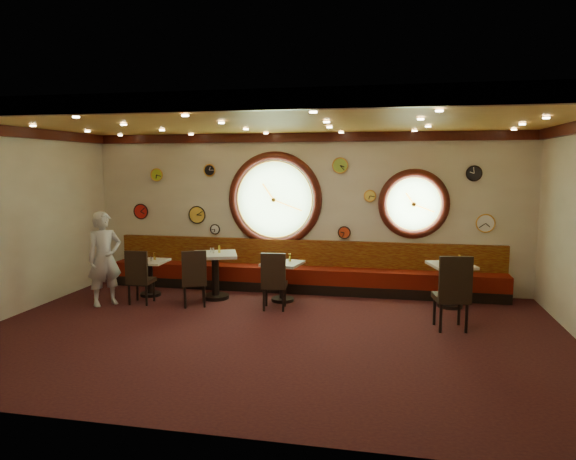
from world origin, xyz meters
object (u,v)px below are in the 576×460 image
at_px(chair_b, 194,275).
at_px(condiment_a_salt, 146,258).
at_px(condiment_d_pepper, 454,261).
at_px(table_b, 215,270).
at_px(condiment_b_salt, 211,250).
at_px(condiment_d_salt, 447,260).
at_px(table_c, 283,277).
at_px(condiment_a_pepper, 151,259).
at_px(condiment_c_bottle, 290,258).
at_px(waiter, 104,259).
at_px(chair_d, 453,288).
at_px(condiment_b_pepper, 213,250).
at_px(condiment_b_bottle, 219,249).
at_px(table_d, 451,280).
at_px(condiment_d_bottle, 459,259).
at_px(chair_a, 139,274).
at_px(chair_c, 274,277).
at_px(condiment_c_pepper, 280,260).
at_px(condiment_c_salt, 277,259).
at_px(table_a, 150,273).

relative_size(chair_b, condiment_a_salt, 6.79).
xyz_separation_m(condiment_a_salt, condiment_d_pepper, (5.83, 0.31, 0.09)).
relative_size(table_b, condiment_b_salt, 11.54).
xyz_separation_m(condiment_b_salt, condiment_d_salt, (4.41, 0.28, -0.09)).
xyz_separation_m(table_c, condiment_a_pepper, (-2.57, -0.19, 0.28)).
xyz_separation_m(condiment_c_bottle, waiter, (-3.26, -1.00, 0.04)).
bearing_deg(chair_d, condiment_d_salt, 79.09).
bearing_deg(condiment_a_salt, chair_b, -25.56).
xyz_separation_m(condiment_b_pepper, condiment_d_pepper, (4.45, 0.28, -0.09)).
bearing_deg(condiment_c_bottle, condiment_b_bottle, -175.22).
height_order(table_d, condiment_d_bottle, condiment_d_bottle).
relative_size(table_c, condiment_b_salt, 8.72).
bearing_deg(chair_a, condiment_a_pepper, 91.02).
height_order(chair_a, waiter, waiter).
bearing_deg(chair_c, condiment_a_salt, 162.50).
distance_m(condiment_b_bottle, condiment_c_bottle, 1.38).
distance_m(chair_c, chair_d, 3.02).
bearing_deg(condiment_b_salt, chair_a, -145.39).
height_order(chair_c, condiment_c_bottle, chair_c).
height_order(table_b, chair_a, chair_a).
xyz_separation_m(condiment_b_salt, condiment_d_pepper, (4.53, 0.19, -0.09)).
relative_size(condiment_c_pepper, waiter, 0.06).
height_order(chair_b, condiment_d_pepper, chair_b).
relative_size(chair_c, condiment_b_salt, 7.19).
bearing_deg(condiment_b_salt, condiment_d_pepper, 2.35).
bearing_deg(table_c, condiment_d_salt, 5.55).
bearing_deg(condiment_a_pepper, condiment_b_pepper, 5.12).
height_order(table_b, condiment_b_pepper, condiment_b_pepper).
height_order(condiment_d_pepper, condiment_d_bottle, condiment_d_bottle).
height_order(chair_a, condiment_d_pepper, chair_a).
height_order(table_b, waiter, waiter).
xyz_separation_m(condiment_c_salt, condiment_d_salt, (3.10, 0.24, 0.04)).
distance_m(table_a, condiment_d_pepper, 5.77).
bearing_deg(chair_c, condiment_b_pepper, 150.36).
distance_m(condiment_d_salt, waiter, 6.23).
relative_size(condiment_b_salt, condiment_b_pepper, 0.84).
distance_m(chair_d, condiment_d_pepper, 1.43).
distance_m(table_a, condiment_c_bottle, 2.80).
distance_m(table_a, condiment_b_bottle, 1.50).
distance_m(condiment_a_salt, condiment_d_pepper, 5.84).
relative_size(condiment_c_salt, condiment_d_pepper, 1.17).
height_order(condiment_c_bottle, waiter, waiter).
height_order(chair_a, condiment_b_bottle, condiment_b_bottle).
relative_size(condiment_a_pepper, condiment_d_bottle, 0.61).
distance_m(chair_a, condiment_c_bottle, 2.81).
bearing_deg(chair_a, condiment_a_salt, 103.35).
distance_m(chair_d, condiment_a_pepper, 5.61).
bearing_deg(condiment_d_bottle, condiment_b_salt, -175.87).
height_order(table_c, chair_a, chair_a).
height_order(table_c, condiment_d_bottle, condiment_d_bottle).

